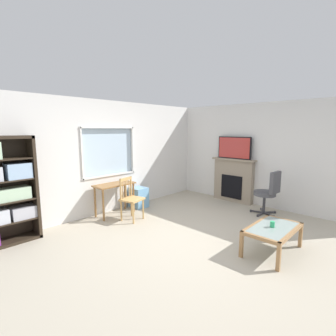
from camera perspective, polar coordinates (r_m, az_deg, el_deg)
name	(u,v)px	position (r m, az deg, el deg)	size (l,w,h in m)	color
ground	(191,241)	(4.55, 5.15, -16.18)	(6.56, 5.84, 0.02)	#B2A893
wall_back_with_window	(109,157)	(5.97, -13.21, 2.38)	(5.56, 0.15, 2.55)	silver
wall_right	(263,155)	(6.63, 20.77, 2.76)	(0.12, 5.04, 2.55)	silver
bookshelf	(4,190)	(4.94, -33.24, -4.26)	(0.90, 0.38, 1.81)	#2D2319
desk_under_window	(115,189)	(5.73, -12.07, -4.76)	(0.90, 0.43, 0.71)	olive
wooden_chair	(131,198)	(5.38, -8.48, -6.86)	(0.50, 0.48, 0.90)	tan
plastic_drawer_unit	(138,197)	(6.27, -6.74, -6.64)	(0.35, 0.40, 0.49)	#72ADDB
fireplace	(233,180)	(6.89, 14.66, -2.63)	(0.26, 1.18, 1.15)	gray
tv	(234,148)	(6.76, 14.87, 4.48)	(0.06, 0.92, 0.57)	black
office_chair	(269,191)	(6.02, 21.94, -4.83)	(0.56, 0.58, 1.00)	#4C4C51
coffee_table	(273,230)	(4.33, 22.78, -12.99)	(1.02, 0.59, 0.41)	#8C9E99
sippy_cup	(272,224)	(4.28, 22.69, -11.73)	(0.07, 0.07, 0.09)	#33B770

